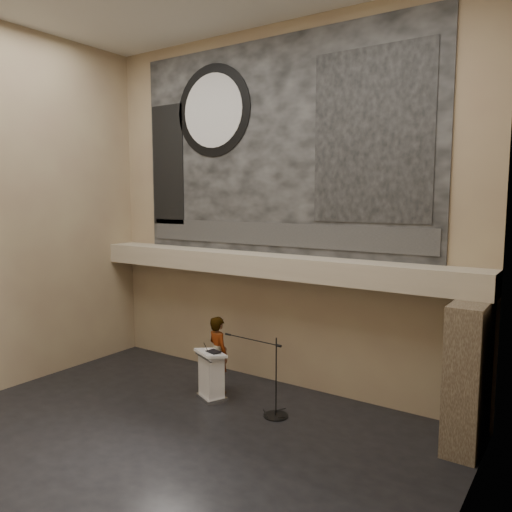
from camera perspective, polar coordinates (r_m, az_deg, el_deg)
The scene contains 18 objects.
floor at distance 9.94m, azimuth -11.11°, elevation -20.58°, with size 10.00×10.00×0.00m, color black.
wall_back at distance 11.97m, azimuth 2.15°, elevation 5.37°, with size 10.00×0.02×8.50m, color #876C55.
wall_right at distance 6.31m, azimuth 21.91°, elevation 3.58°, with size 0.02×8.00×8.50m, color #876C55.
soffit at distance 11.74m, azimuth 1.09°, elevation -1.02°, with size 10.00×0.80×0.50m, color tan.
sprinkler_left at distance 12.68m, azimuth -5.11°, elevation -1.74°, with size 0.04×0.04×0.06m, color #B2893D.
sprinkler_right at distance 10.84m, azimuth 9.42°, elevation -3.27°, with size 0.04×0.04×0.06m, color #B2893D.
banner at distance 12.00m, azimuth 2.11°, elevation 12.31°, with size 8.00×0.05×5.00m, color black.
banner_text_strip at distance 11.94m, azimuth 1.96°, elevation 2.49°, with size 7.76×0.02×0.55m, color #2E2E2E.
banner_clock_rim at distance 13.13m, azimuth -4.92°, elevation 16.21°, with size 2.30×2.30×0.02m, color black.
banner_clock_face at distance 13.12m, azimuth -4.98°, elevation 16.22°, with size 1.84×1.84×0.02m, color silver.
banner_building_print at distance 10.90m, azimuth 13.06°, elevation 13.23°, with size 2.60×0.02×3.60m, color black.
banner_brick_print at distance 14.04m, azimuth -10.03°, elevation 10.18°, with size 1.10×0.02×3.20m, color black.
stone_pier at distance 9.99m, azimuth 23.08°, elevation -12.44°, with size 0.60×1.40×2.70m, color #46392B.
lectern at distance 11.58m, azimuth -5.13°, elevation -13.41°, with size 0.85×0.75×1.13m.
binder at distance 11.33m, azimuth -4.89°, elevation -10.85°, with size 0.28×0.23×0.04m, color black.
papers at distance 11.50m, azimuth -5.84°, elevation -10.66°, with size 0.21×0.29×0.01m, color white.
speaker_person at distance 11.85m, azimuth -4.33°, elevation -11.14°, with size 0.66×0.43×1.80m, color white.
mic_stand at distance 10.84m, azimuth 2.05°, elevation -16.48°, with size 1.64×0.52×1.68m.
Camera 1 is at (6.33, -6.16, 4.55)m, focal length 35.00 mm.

